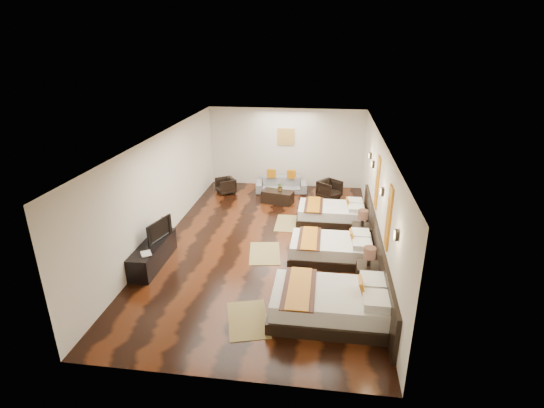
# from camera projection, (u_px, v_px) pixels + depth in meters

# --- Properties ---
(floor) EXTENTS (5.50, 9.50, 0.01)m
(floor) POSITION_uv_depth(u_px,v_px,m) (267.00, 243.00, 10.84)
(floor) COLOR black
(floor) RESTS_ON ground
(ceiling) EXTENTS (5.50, 9.50, 0.01)m
(ceiling) POSITION_uv_depth(u_px,v_px,m) (266.00, 138.00, 9.81)
(ceiling) COLOR white
(ceiling) RESTS_ON floor
(back_wall) EXTENTS (5.50, 0.01, 2.80)m
(back_wall) POSITION_uv_depth(u_px,v_px,m) (286.00, 148.00, 14.70)
(back_wall) COLOR silver
(back_wall) RESTS_ON floor
(left_wall) EXTENTS (0.01, 9.50, 2.80)m
(left_wall) POSITION_uv_depth(u_px,v_px,m) (162.00, 188.00, 10.67)
(left_wall) COLOR silver
(left_wall) RESTS_ON floor
(right_wall) EXTENTS (0.01, 9.50, 2.80)m
(right_wall) POSITION_uv_depth(u_px,v_px,m) (378.00, 198.00, 9.98)
(right_wall) COLOR silver
(right_wall) RESTS_ON floor
(headboard_panel) EXTENTS (0.08, 6.60, 0.90)m
(headboard_panel) POSITION_uv_depth(u_px,v_px,m) (376.00, 248.00, 9.60)
(headboard_panel) COLOR black
(headboard_panel) RESTS_ON floor
(bed_near) EXTENTS (2.33, 1.46, 0.89)m
(bed_near) POSITION_uv_depth(u_px,v_px,m) (332.00, 304.00, 7.82)
(bed_near) COLOR black
(bed_near) RESTS_ON floor
(bed_mid) EXTENTS (2.02, 1.27, 0.77)m
(bed_mid) POSITION_uv_depth(u_px,v_px,m) (332.00, 249.00, 9.97)
(bed_mid) COLOR black
(bed_mid) RESTS_ON floor
(bed_far) EXTENTS (1.98, 1.24, 0.75)m
(bed_far) POSITION_uv_depth(u_px,v_px,m) (332.00, 213.00, 12.03)
(bed_far) COLOR black
(bed_far) RESTS_ON floor
(nightstand_a) EXTENTS (0.48, 0.48, 0.95)m
(nightstand_a) POSITION_uv_depth(u_px,v_px,m) (368.00, 273.00, 8.77)
(nightstand_a) COLOR black
(nightstand_a) RESTS_ON floor
(nightstand_b) EXTENTS (0.49, 0.49, 0.96)m
(nightstand_b) POSITION_uv_depth(u_px,v_px,m) (361.00, 233.00, 10.64)
(nightstand_b) COLOR black
(nightstand_b) RESTS_ON floor
(jute_mat_near) EXTENTS (1.05, 1.36, 0.01)m
(jute_mat_near) POSITION_uv_depth(u_px,v_px,m) (248.00, 320.00, 7.84)
(jute_mat_near) COLOR olive
(jute_mat_near) RESTS_ON floor
(jute_mat_mid) EXTENTS (0.92, 1.30, 0.01)m
(jute_mat_mid) POSITION_uv_depth(u_px,v_px,m) (265.00, 253.00, 10.29)
(jute_mat_mid) COLOR olive
(jute_mat_mid) RESTS_ON floor
(jute_mat_far) EXTENTS (0.76, 1.21, 0.01)m
(jute_mat_far) POSITION_uv_depth(u_px,v_px,m) (289.00, 223.00, 11.99)
(jute_mat_far) COLOR olive
(jute_mat_far) RESTS_ON floor
(tv_console) EXTENTS (0.50, 1.80, 0.55)m
(tv_console) POSITION_uv_depth(u_px,v_px,m) (153.00, 254.00, 9.71)
(tv_console) COLOR black
(tv_console) RESTS_ON floor
(tv) EXTENTS (0.34, 0.88, 0.51)m
(tv) POSITION_uv_depth(u_px,v_px,m) (157.00, 230.00, 9.72)
(tv) COLOR black
(tv) RESTS_ON tv_console
(book) EXTENTS (0.34, 0.36, 0.03)m
(book) POSITION_uv_depth(u_px,v_px,m) (141.00, 255.00, 9.06)
(book) COLOR black
(book) RESTS_ON tv_console
(figurine) EXTENTS (0.39, 0.39, 0.36)m
(figurine) POSITION_uv_depth(u_px,v_px,m) (163.00, 224.00, 10.21)
(figurine) COLOR brown
(figurine) RESTS_ON tv_console
(sofa) EXTENTS (1.83, 0.89, 0.52)m
(sofa) POSITION_uv_depth(u_px,v_px,m) (281.00, 185.00, 14.42)
(sofa) COLOR slate
(sofa) RESTS_ON floor
(armchair_left) EXTENTS (0.82, 0.82, 0.54)m
(armchair_left) POSITION_uv_depth(u_px,v_px,m) (226.00, 186.00, 14.29)
(armchair_left) COLOR black
(armchair_left) RESTS_ON floor
(armchair_right) EXTENTS (0.93, 0.93, 0.61)m
(armchair_right) POSITION_uv_depth(u_px,v_px,m) (330.00, 189.00, 13.84)
(armchair_right) COLOR black
(armchair_right) RESTS_ON floor
(coffee_table) EXTENTS (1.09, 0.71, 0.40)m
(coffee_table) POSITION_uv_depth(u_px,v_px,m) (278.00, 197.00, 13.47)
(coffee_table) COLOR black
(coffee_table) RESTS_ON floor
(table_plant) EXTENTS (0.30, 0.28, 0.29)m
(table_plant) POSITION_uv_depth(u_px,v_px,m) (280.00, 186.00, 13.39)
(table_plant) COLOR #275A1E
(table_plant) RESTS_ON coffee_table
(orange_panel_a) EXTENTS (0.04, 0.40, 1.30)m
(orange_panel_a) POSITION_uv_depth(u_px,v_px,m) (389.00, 218.00, 8.13)
(orange_panel_a) COLOR #D86014
(orange_panel_a) RESTS_ON right_wall
(orange_panel_b) EXTENTS (0.04, 0.40, 1.30)m
(orange_panel_b) POSITION_uv_depth(u_px,v_px,m) (377.00, 182.00, 10.15)
(orange_panel_b) COLOR #D86014
(orange_panel_b) RESTS_ON right_wall
(sconce_near) EXTENTS (0.07, 0.12, 0.18)m
(sconce_near) POSITION_uv_depth(u_px,v_px,m) (396.00, 235.00, 7.06)
(sconce_near) COLOR black
(sconce_near) RESTS_ON right_wall
(sconce_mid) EXTENTS (0.07, 0.12, 0.18)m
(sconce_mid) POSITION_uv_depth(u_px,v_px,m) (382.00, 192.00, 9.09)
(sconce_mid) COLOR black
(sconce_mid) RESTS_ON right_wall
(sconce_far) EXTENTS (0.07, 0.12, 0.18)m
(sconce_far) POSITION_uv_depth(u_px,v_px,m) (373.00, 164.00, 11.11)
(sconce_far) COLOR black
(sconce_far) RESTS_ON right_wall
(sconce_lounge) EXTENTS (0.07, 0.12, 0.18)m
(sconce_lounge) POSITION_uv_depth(u_px,v_px,m) (370.00, 156.00, 11.94)
(sconce_lounge) COLOR black
(sconce_lounge) RESTS_ON right_wall
(gold_artwork) EXTENTS (0.60, 0.04, 0.60)m
(gold_artwork) POSITION_uv_depth(u_px,v_px,m) (286.00, 137.00, 14.54)
(gold_artwork) COLOR #AD873F
(gold_artwork) RESTS_ON back_wall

